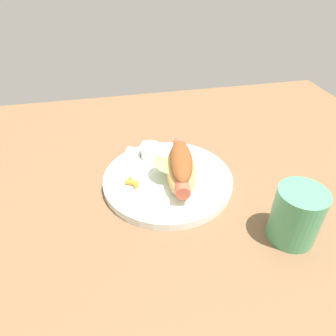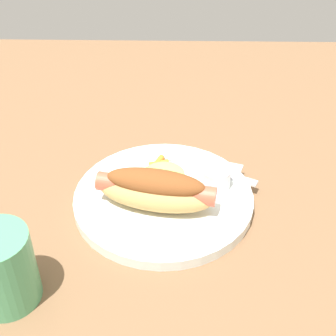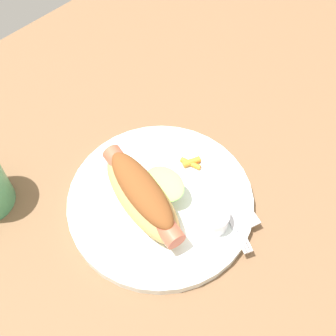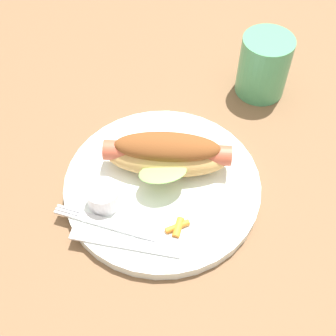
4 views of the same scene
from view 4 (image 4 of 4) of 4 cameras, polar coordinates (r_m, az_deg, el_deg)
The scene contains 8 objects.
ground_plane at distance 60.13cm, azimuth -0.71°, elevation -3.15°, with size 120.00×90.00×1.80cm, color brown.
plate at distance 58.65cm, azimuth -0.25°, elevation -2.34°, with size 25.52×25.52×1.60cm, color white.
hot_dog at distance 57.20cm, azimuth -0.12°, elevation 1.81°, with size 9.89×16.64×5.70cm.
sauce_ramekin at distance 55.64cm, azimuth -8.20°, elevation -3.60°, with size 4.07×4.07×2.91cm, color white.
fork at distance 54.58cm, azimuth -6.04°, elevation -7.53°, with size 8.17×15.36×0.40cm.
knife at distance 53.54cm, azimuth -5.48°, elevation -9.51°, with size 13.39×1.40×0.36cm, color silver.
carrot_garnish at distance 54.04cm, azimuth 1.26°, elevation -7.54°, with size 2.76×3.16×0.94cm.
drinking_cup at distance 70.02cm, azimuth 12.09°, elevation 12.59°, with size 7.56×7.56×9.50cm, color #4C9E6B.
Camera 4 is at (33.01, -3.73, 49.22)cm, focal length 47.90 mm.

